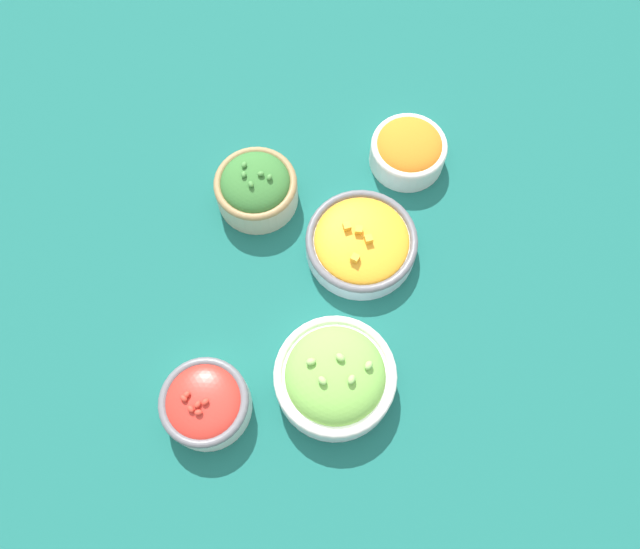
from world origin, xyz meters
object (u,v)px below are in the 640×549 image
Objects in this scene: bowl_squash at (361,242)px; bowl_broccoli at (256,187)px; bowl_lettuce at (335,377)px; bowl_carrots at (408,150)px; bowl_cherry_tomatoes at (205,403)px.

bowl_squash is 1.32× the size of bowl_broccoli.
bowl_carrots is (-0.37, 0.10, -0.00)m from bowl_lettuce.
bowl_lettuce reaches higher than bowl_cherry_tomatoes.
bowl_lettuce reaches higher than bowl_squash.
bowl_squash is at bearing -23.85° from bowl_carrots.
bowl_carrots is at bearing 108.86° from bowl_broccoli.
bowl_carrots is (-0.41, 0.28, -0.00)m from bowl_cherry_tomatoes.
bowl_lettuce reaches higher than bowl_carrots.
bowl_carrots is (-0.16, 0.07, 0.01)m from bowl_squash.
bowl_carrots is at bearing 164.19° from bowl_lettuce.
bowl_lettuce is 0.32m from bowl_broccoli.
bowl_broccoli is 0.25m from bowl_carrots.
bowl_cherry_tomatoes is (0.04, -0.18, -0.00)m from bowl_lettuce.
bowl_lettuce is 1.39× the size of bowl_carrots.
bowl_cherry_tomatoes is (0.25, -0.21, 0.01)m from bowl_squash.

